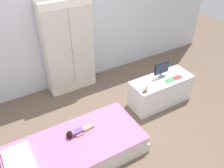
{
  "coord_description": "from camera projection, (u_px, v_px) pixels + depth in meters",
  "views": [
    {
      "loc": [
        -1.21,
        -2.08,
        2.65
      ],
      "look_at": [
        0.24,
        0.4,
        0.57
      ],
      "focal_mm": 38.79,
      "sensor_mm": 36.0,
      "label": 1
    }
  ],
  "objects": [
    {
      "name": "rocking_horse_toy",
      "position": [
        146.0,
        90.0,
        3.52
      ],
      "size": [
        0.09,
        0.04,
        0.1
      ],
      "color": "#8E6642",
      "rests_on": "tv_stand"
    },
    {
      "name": "tv_stand",
      "position": [
        160.0,
        91.0,
        3.96
      ],
      "size": [
        1.03,
        0.42,
        0.47
      ],
      "primitive_type": "cube",
      "color": "white",
      "rests_on": "ground_plane"
    },
    {
      "name": "wardrobe",
      "position": [
        68.0,
        47.0,
        3.99
      ],
      "size": [
        0.82,
        0.32,
        1.6
      ],
      "color": "white",
      "rests_on": "ground_plane"
    },
    {
      "name": "ground_plane",
      "position": [
        111.0,
        135.0,
        3.5
      ],
      "size": [
        10.0,
        10.0,
        0.02
      ],
      "primitive_type": "cube",
      "color": "brown"
    },
    {
      "name": "bed",
      "position": [
        76.0,
        150.0,
        3.11
      ],
      "size": [
        1.75,
        0.83,
        0.27
      ],
      "color": "silver",
      "rests_on": "ground_plane"
    },
    {
      "name": "pillow",
      "position": [
        20.0,
        165.0,
        2.74
      ],
      "size": [
        0.32,
        0.59,
        0.05
      ],
      "primitive_type": "cube",
      "color": "white",
      "rests_on": "bed"
    },
    {
      "name": "doll",
      "position": [
        75.0,
        133.0,
        3.12
      ],
      "size": [
        0.39,
        0.14,
        0.1
      ],
      "color": "#6B4CB2",
      "rests_on": "bed"
    },
    {
      "name": "tv_monitor",
      "position": [
        162.0,
        69.0,
        3.8
      ],
      "size": [
        0.27,
        0.1,
        0.25
      ],
      "color": "#99999E",
      "rests_on": "tv_stand"
    },
    {
      "name": "book_green",
      "position": [
        170.0,
        80.0,
        3.79
      ],
      "size": [
        0.14,
        0.08,
        0.01
      ],
      "primitive_type": "cube",
      "color": "#429E51",
      "rests_on": "tv_stand"
    },
    {
      "name": "book_red",
      "position": [
        177.0,
        77.0,
        3.85
      ],
      "size": [
        0.15,
        0.08,
        0.02
      ],
      "primitive_type": "cube",
      "color": "#CC3838",
      "rests_on": "tv_stand"
    },
    {
      "name": "back_wall",
      "position": [
        61.0,
        11.0,
        3.81
      ],
      "size": [
        6.4,
        0.05,
        2.7
      ],
      "primitive_type": "cube",
      "color": "silver",
      "rests_on": "ground_plane"
    }
  ]
}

